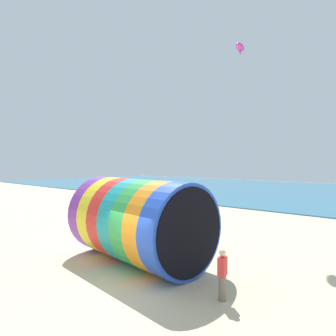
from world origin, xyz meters
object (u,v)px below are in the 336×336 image
giant_inflatable_tube (139,220)px  kite_magenta_parafoil (240,47)px  kite_handler (222,275)px  bystander_near_water (132,207)px

giant_inflatable_tube → kite_magenta_parafoil: kite_magenta_parafoil is taller
kite_handler → kite_magenta_parafoil: size_ratio=1.19×
giant_inflatable_tube → bystander_near_water: (-8.14, 7.09, -1.04)m
bystander_near_water → giant_inflatable_tube: bearing=-41.1°
giant_inflatable_tube → kite_magenta_parafoil: bearing=88.1°
kite_magenta_parafoil → giant_inflatable_tube: bearing=-91.9°
kite_handler → kite_magenta_parafoil: bearing=114.2°
giant_inflatable_tube → kite_handler: giant_inflatable_tube is taller
giant_inflatable_tube → bystander_near_water: bearing=138.9°
kite_magenta_parafoil → bystander_near_water: 13.99m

